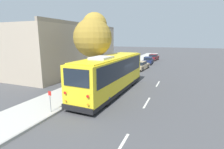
# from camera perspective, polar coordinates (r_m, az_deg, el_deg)

# --- Properties ---
(ground_plane) EXTENTS (160.00, 160.00, 0.00)m
(ground_plane) POSITION_cam_1_polar(r_m,az_deg,el_deg) (16.89, 2.94, -4.77)
(ground_plane) COLOR #474749
(sidewalk_slab) EXTENTS (80.00, 3.29, 0.15)m
(sidewalk_slab) POSITION_cam_1_polar(r_m,az_deg,el_deg) (18.40, -8.10, -3.24)
(sidewalk_slab) COLOR #B2AFA8
(sidewalk_slab) RESTS_ON ground
(curb_strip) EXTENTS (80.00, 0.14, 0.15)m
(curb_strip) POSITION_cam_1_polar(r_m,az_deg,el_deg) (17.61, -3.27, -3.83)
(curb_strip) COLOR #9D9A94
(curb_strip) RESTS_ON ground
(shuttle_bus) EXTENTS (10.72, 2.73, 3.42)m
(shuttle_bus) POSITION_cam_1_polar(r_m,az_deg,el_deg) (15.40, -0.20, 0.60)
(shuttle_bus) COLOR yellow
(shuttle_bus) RESTS_ON ground
(parked_sedan_tan) EXTENTS (4.77, 1.99, 1.29)m
(parked_sedan_tan) POSITION_cam_1_polar(r_m,az_deg,el_deg) (27.58, 9.28, 2.88)
(parked_sedan_tan) COLOR tan
(parked_sedan_tan) RESTS_ON ground
(parked_sedan_navy) EXTENTS (4.36, 1.90, 1.31)m
(parked_sedan_navy) POSITION_cam_1_polar(r_m,az_deg,el_deg) (33.91, 11.70, 4.46)
(parked_sedan_navy) COLOR #19234C
(parked_sedan_navy) RESTS_ON ground
(parked_sedan_maroon) EXTENTS (4.56, 2.02, 1.32)m
(parked_sedan_maroon) POSITION_cam_1_polar(r_m,az_deg,el_deg) (39.79, 13.33, 5.47)
(parked_sedan_maroon) COLOR maroon
(parked_sedan_maroon) RESTS_ON ground
(street_tree) EXTENTS (3.67, 3.67, 7.08)m
(street_tree) POSITION_cam_1_polar(r_m,az_deg,el_deg) (17.14, -6.19, 12.61)
(street_tree) COLOR brown
(street_tree) RESTS_ON sidewalk_slab
(sign_post_near) EXTENTS (0.06, 0.22, 1.39)m
(sign_post_near) POSITION_cam_1_polar(r_m,az_deg,el_deg) (11.93, -19.52, -8.24)
(sign_post_near) COLOR gray
(sign_post_near) RESTS_ON sidewalk_slab
(sign_post_far) EXTENTS (0.06, 0.06, 1.25)m
(sign_post_far) POSITION_cam_1_polar(r_m,az_deg,el_deg) (13.45, -13.73, -6.04)
(sign_post_far) COLOR gray
(sign_post_far) RESTS_ON sidewalk_slab
(building_backdrop) EXTENTS (18.53, 7.69, 6.76)m
(building_backdrop) POSITION_cam_1_polar(r_m,az_deg,el_deg) (27.29, -14.50, 8.04)
(building_backdrop) COLOR tan
(building_backdrop) RESTS_ON ground
(lane_stripe_behind) EXTENTS (2.40, 0.14, 0.01)m
(lane_stripe_behind) POSITION_cam_1_polar(r_m,az_deg,el_deg) (8.53, 2.75, -22.63)
(lane_stripe_behind) COLOR silver
(lane_stripe_behind) RESTS_ON ground
(lane_stripe_mid) EXTENTS (2.40, 0.14, 0.01)m
(lane_stripe_mid) POSITION_cam_1_polar(r_m,az_deg,el_deg) (13.73, 11.30, -8.97)
(lane_stripe_mid) COLOR silver
(lane_stripe_mid) RESTS_ON ground
(lane_stripe_ahead) EXTENTS (2.40, 0.14, 0.01)m
(lane_stripe_ahead) POSITION_cam_1_polar(r_m,az_deg,el_deg) (19.39, 14.76, -2.95)
(lane_stripe_ahead) COLOR silver
(lane_stripe_ahead) RESTS_ON ground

